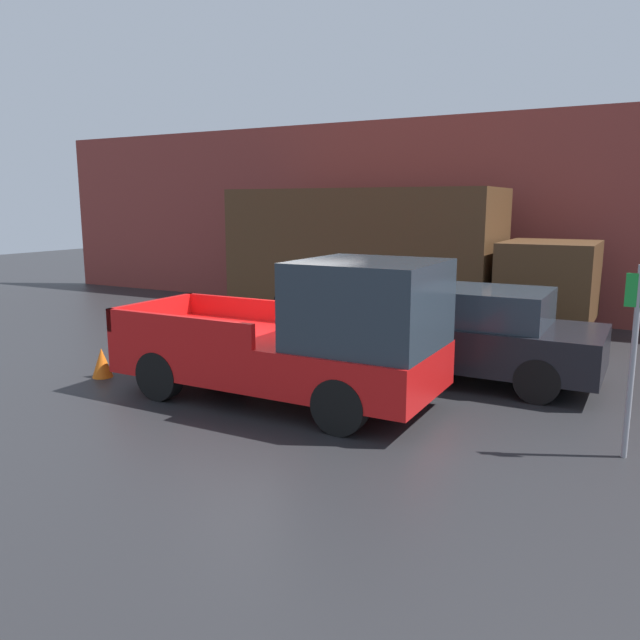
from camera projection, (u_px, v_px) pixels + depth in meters
The scene contains 7 objects.
ground_plane at pixel (271, 386), 10.66m from camera, with size 60.00×60.00×0.00m, color #232326.
building_wall at pixel (433, 217), 17.42m from camera, with size 28.00×0.15×5.43m.
pickup_truck at pixel (306, 338), 9.55m from camera, with size 5.17×2.09×2.28m.
car at pixel (465, 332), 11.05m from camera, with size 4.69×2.00×1.63m.
delivery_truck at pixel (387, 253), 15.64m from camera, with size 8.92×2.62×3.44m.
parking_sign at pixel (634, 351), 7.44m from camera, with size 0.30×0.07×2.38m.
traffic_cone at pixel (102, 363), 11.20m from camera, with size 0.37×0.37×0.53m.
Camera 1 is at (5.62, -8.64, 3.07)m, focal length 35.00 mm.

